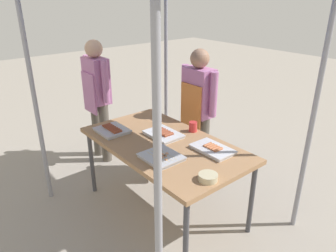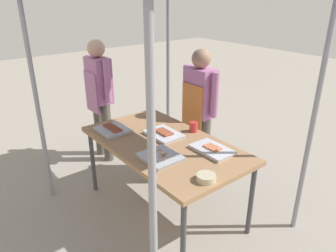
{
  "view_description": "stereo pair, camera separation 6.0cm",
  "coord_description": "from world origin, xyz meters",
  "px_view_note": "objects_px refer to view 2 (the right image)",
  "views": [
    {
      "loc": [
        2.06,
        -1.65,
        2.04
      ],
      "look_at": [
        0.0,
        0.05,
        0.9
      ],
      "focal_mm": 34.12,
      "sensor_mm": 36.0,
      "label": 1
    },
    {
      "loc": [
        2.1,
        -1.6,
        2.04
      ],
      "look_at": [
        0.0,
        0.05,
        0.9
      ],
      "focal_mm": 34.12,
      "sensor_mm": 36.0,
      "label": 2
    }
  ],
  "objects_px": {
    "tray_spring_rolls": "(212,150)",
    "drink_cup_near_edge": "(193,127)",
    "stall_table": "(164,147)",
    "tray_grilled_sausages": "(164,134)",
    "tray_pork_links": "(113,130)",
    "tray_meat_skewers": "(160,157)",
    "vendor_woman": "(199,105)",
    "condiment_bowl": "(206,178)",
    "customer_nearby": "(100,92)"
  },
  "relations": [
    {
      "from": "drink_cup_near_edge",
      "to": "vendor_woman",
      "type": "bearing_deg",
      "value": 129.98
    },
    {
      "from": "tray_spring_rolls",
      "to": "customer_nearby",
      "type": "xyz_separation_m",
      "value": [
        -1.77,
        -0.16,
        0.13
      ]
    },
    {
      "from": "tray_meat_skewers",
      "to": "vendor_woman",
      "type": "xyz_separation_m",
      "value": [
        -0.53,
        0.93,
        0.1
      ]
    },
    {
      "from": "tray_pork_links",
      "to": "tray_spring_rolls",
      "type": "distance_m",
      "value": 1.02
    },
    {
      "from": "tray_meat_skewers",
      "to": "condiment_bowl",
      "type": "relative_size",
      "value": 2.2
    },
    {
      "from": "tray_grilled_sausages",
      "to": "tray_pork_links",
      "type": "relative_size",
      "value": 1.14
    },
    {
      "from": "tray_spring_rolls",
      "to": "customer_nearby",
      "type": "distance_m",
      "value": 1.78
    },
    {
      "from": "tray_grilled_sausages",
      "to": "drink_cup_near_edge",
      "type": "distance_m",
      "value": 0.31
    },
    {
      "from": "tray_spring_rolls",
      "to": "drink_cup_near_edge",
      "type": "xyz_separation_m",
      "value": [
        -0.41,
        0.16,
        0.03
      ]
    },
    {
      "from": "condiment_bowl",
      "to": "vendor_woman",
      "type": "height_order",
      "value": "vendor_woman"
    },
    {
      "from": "stall_table",
      "to": "tray_meat_skewers",
      "type": "height_order",
      "value": "tray_meat_skewers"
    },
    {
      "from": "condiment_bowl",
      "to": "customer_nearby",
      "type": "bearing_deg",
      "value": 174.32
    },
    {
      "from": "tray_meat_skewers",
      "to": "tray_spring_rolls",
      "type": "bearing_deg",
      "value": 68.0
    },
    {
      "from": "stall_table",
      "to": "tray_spring_rolls",
      "type": "xyz_separation_m",
      "value": [
        0.4,
        0.22,
        0.07
      ]
    },
    {
      "from": "tray_pork_links",
      "to": "customer_nearby",
      "type": "xyz_separation_m",
      "value": [
        -0.86,
        0.31,
        0.12
      ]
    },
    {
      "from": "condiment_bowl",
      "to": "drink_cup_near_edge",
      "type": "distance_m",
      "value": 0.89
    },
    {
      "from": "stall_table",
      "to": "tray_pork_links",
      "type": "distance_m",
      "value": 0.57
    },
    {
      "from": "stall_table",
      "to": "tray_meat_skewers",
      "type": "bearing_deg",
      "value": -42.65
    },
    {
      "from": "stall_table",
      "to": "drink_cup_near_edge",
      "type": "relative_size",
      "value": 16.11
    },
    {
      "from": "tray_meat_skewers",
      "to": "tray_spring_rolls",
      "type": "xyz_separation_m",
      "value": [
        0.17,
        0.43,
        0.0
      ]
    },
    {
      "from": "stall_table",
      "to": "tray_grilled_sausages",
      "type": "distance_m",
      "value": 0.16
    },
    {
      "from": "tray_grilled_sausages",
      "to": "customer_nearby",
      "type": "distance_m",
      "value": 1.26
    },
    {
      "from": "tray_pork_links",
      "to": "vendor_woman",
      "type": "bearing_deg",
      "value": 77.94
    },
    {
      "from": "condiment_bowl",
      "to": "drink_cup_near_edge",
      "type": "height_order",
      "value": "drink_cup_near_edge"
    },
    {
      "from": "tray_spring_rolls",
      "to": "drink_cup_near_edge",
      "type": "bearing_deg",
      "value": 159.24
    },
    {
      "from": "customer_nearby",
      "to": "tray_pork_links",
      "type": "bearing_deg",
      "value": -19.62
    },
    {
      "from": "tray_pork_links",
      "to": "customer_nearby",
      "type": "height_order",
      "value": "customer_nearby"
    },
    {
      "from": "tray_grilled_sausages",
      "to": "tray_pork_links",
      "type": "xyz_separation_m",
      "value": [
        -0.4,
        -0.33,
        0.0
      ]
    },
    {
      "from": "drink_cup_near_edge",
      "to": "vendor_woman",
      "type": "xyz_separation_m",
      "value": [
        -0.29,
        0.34,
        0.07
      ]
    },
    {
      "from": "tray_spring_rolls",
      "to": "condiment_bowl",
      "type": "bearing_deg",
      "value": -51.01
    },
    {
      "from": "drink_cup_near_edge",
      "to": "stall_table",
      "type": "bearing_deg",
      "value": -88.32
    },
    {
      "from": "tray_grilled_sausages",
      "to": "condiment_bowl",
      "type": "relative_size",
      "value": 2.43
    },
    {
      "from": "stall_table",
      "to": "tray_grilled_sausages",
      "type": "bearing_deg",
      "value": 142.7
    },
    {
      "from": "drink_cup_near_edge",
      "to": "condiment_bowl",
      "type": "bearing_deg",
      "value": -36.38
    },
    {
      "from": "tray_grilled_sausages",
      "to": "tray_spring_rolls",
      "type": "distance_m",
      "value": 0.53
    },
    {
      "from": "stall_table",
      "to": "condiment_bowl",
      "type": "distance_m",
      "value": 0.72
    },
    {
      "from": "tray_pork_links",
      "to": "tray_spring_rolls",
      "type": "bearing_deg",
      "value": 27.27
    },
    {
      "from": "tray_spring_rolls",
      "to": "stall_table",
      "type": "bearing_deg",
      "value": -151.3
    },
    {
      "from": "tray_meat_skewers",
      "to": "stall_table",
      "type": "bearing_deg",
      "value": 137.35
    },
    {
      "from": "tray_meat_skewers",
      "to": "tray_pork_links",
      "type": "height_order",
      "value": "tray_pork_links"
    },
    {
      "from": "condiment_bowl",
      "to": "tray_spring_rolls",
      "type": "bearing_deg",
      "value": 128.99
    },
    {
      "from": "tray_meat_skewers",
      "to": "vendor_woman",
      "type": "distance_m",
      "value": 1.08
    },
    {
      "from": "tray_spring_rolls",
      "to": "drink_cup_near_edge",
      "type": "distance_m",
      "value": 0.44
    },
    {
      "from": "tray_grilled_sausages",
      "to": "customer_nearby",
      "type": "relative_size",
      "value": 0.23
    },
    {
      "from": "tray_meat_skewers",
      "to": "tray_pork_links",
      "type": "relative_size",
      "value": 1.03
    },
    {
      "from": "tray_spring_rolls",
      "to": "condiment_bowl",
      "type": "xyz_separation_m",
      "value": [
        0.3,
        -0.37,
        0.01
      ]
    },
    {
      "from": "tray_meat_skewers",
      "to": "tray_pork_links",
      "type": "xyz_separation_m",
      "value": [
        -0.74,
        -0.04,
        0.0
      ]
    },
    {
      "from": "stall_table",
      "to": "drink_cup_near_edge",
      "type": "distance_m",
      "value": 0.39
    },
    {
      "from": "vendor_woman",
      "to": "customer_nearby",
      "type": "distance_m",
      "value": 1.26
    },
    {
      "from": "tray_pork_links",
      "to": "customer_nearby",
      "type": "relative_size",
      "value": 0.2
    }
  ]
}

